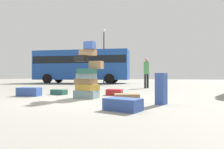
# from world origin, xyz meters

# --- Properties ---
(ground_plane) EXTENTS (80.00, 80.00, 0.00)m
(ground_plane) POSITION_xyz_m (0.00, 0.00, 0.00)
(ground_plane) COLOR gray
(suitcase_tower) EXTENTS (0.88, 0.64, 1.74)m
(suitcase_tower) POSITION_xyz_m (-0.08, 0.51, 0.65)
(suitcase_tower) COLOR gray
(suitcase_tower) RESTS_ON ground
(suitcase_brown_behind_tower) EXTENTS (0.72, 0.61, 0.24)m
(suitcase_brown_behind_tower) POSITION_xyz_m (1.45, -0.15, 0.12)
(suitcase_brown_behind_tower) COLOR olive
(suitcase_brown_behind_tower) RESTS_ON ground
(suitcase_maroon_foreground_far) EXTENTS (0.60, 0.45, 0.22)m
(suitcase_maroon_foreground_far) POSITION_xyz_m (0.31, 1.74, 0.11)
(suitcase_maroon_foreground_far) COLOR maroon
(suitcase_maroon_foreground_far) RESTS_ON ground
(suitcase_navy_white_trunk) EXTENTS (0.27, 0.32, 0.76)m
(suitcase_navy_white_trunk) POSITION_xyz_m (2.27, 0.04, 0.38)
(suitcase_navy_white_trunk) COLOR #334F99
(suitcase_navy_white_trunk) RESTS_ON ground
(suitcase_navy_upright_blue) EXTENTS (0.83, 0.57, 0.29)m
(suitcase_navy_upright_blue) POSITION_xyz_m (-2.27, 0.30, 0.15)
(suitcase_navy_upright_blue) COLOR #334F99
(suitcase_navy_upright_blue) RESTS_ON ground
(suitcase_teal_left_side) EXTENTS (0.62, 0.36, 0.19)m
(suitcase_teal_left_side) POSITION_xyz_m (-1.69, 1.16, 0.09)
(suitcase_teal_left_side) COLOR #26594C
(suitcase_teal_left_side) RESTS_ON ground
(suitcase_navy_foreground_near) EXTENTS (0.78, 0.54, 0.24)m
(suitcase_navy_foreground_near) POSITION_xyz_m (1.72, -1.15, 0.12)
(suitcase_navy_foreground_near) COLOR #334F99
(suitcase_navy_foreground_near) RESTS_ON ground
(person_bearded_onlooker) EXTENTS (0.30, 0.32, 1.72)m
(person_bearded_onlooker) POSITION_xyz_m (0.32, 6.38, 1.02)
(person_bearded_onlooker) COLOR black
(person_bearded_onlooker) RESTS_ON ground
(parked_bus) EXTENTS (9.54, 4.61, 3.15)m
(parked_bus) POSITION_xyz_m (-7.57, 12.06, 1.83)
(parked_bus) COLOR #1E4CA5
(parked_bus) RESTS_ON ground
(lamp_post) EXTENTS (0.36, 0.36, 5.50)m
(lamp_post) POSITION_xyz_m (-5.88, 13.53, 3.65)
(lamp_post) COLOR #333338
(lamp_post) RESTS_ON ground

